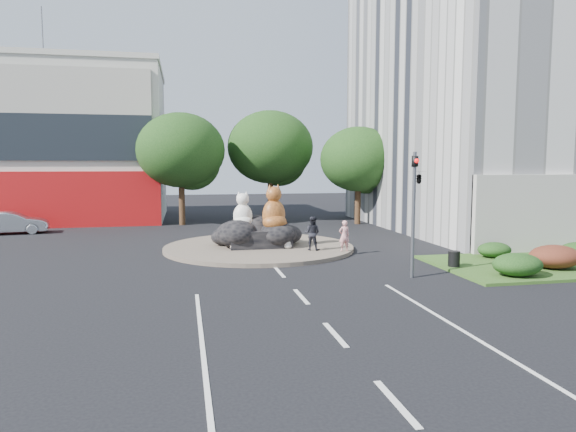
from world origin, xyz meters
name	(u,v)px	position (x,y,z in m)	size (l,w,h in m)	color
ground	(301,297)	(0.00, 0.00, 0.00)	(120.00, 120.00, 0.00)	black
roundabout_island	(259,247)	(0.00, 10.00, 0.10)	(10.00, 10.00, 0.20)	brown
rock_plinth	(259,237)	(0.00, 10.00, 0.65)	(3.20, 2.60, 0.90)	black
shophouse_block	(0,143)	(-18.00, 27.91, 6.18)	(25.20, 12.30, 17.40)	beige
grass_verge	(548,265)	(12.00, 3.00, 0.06)	(10.00, 6.00, 0.12)	#274918
tree_left	(182,154)	(-3.93, 22.06, 5.25)	(6.46, 6.46, 8.27)	#382314
tree_mid	(271,151)	(3.07, 24.06, 5.56)	(6.84, 6.84, 8.76)	#382314
tree_right	(359,162)	(9.07, 20.06, 4.63)	(5.70, 5.70, 7.30)	#382314
hedge_near_green	(517,265)	(9.00, 1.00, 0.57)	(2.00, 1.60, 0.90)	black
hedge_red	(555,257)	(11.50, 2.00, 0.61)	(2.20, 1.76, 0.99)	#4E2314
hedge_back_green	(494,250)	(10.50, 4.80, 0.48)	(1.60, 1.28, 0.72)	black
traffic_light	(416,187)	(5.10, 2.00, 3.62)	(0.44, 1.24, 5.00)	#595B60
street_lamp	(501,163)	(12.82, 8.00, 4.55)	(2.34, 0.22, 8.06)	#595B60
cat_white	(243,210)	(-0.80, 10.41, 2.09)	(1.19, 1.03, 1.98)	white
cat_tabby	(274,207)	(0.72, 9.49, 2.29)	(1.43, 1.24, 2.38)	#B45125
kitten_calico	(234,241)	(-1.41, 8.98, 0.63)	(0.51, 0.45, 0.86)	silver
kitten_white	(288,241)	(1.32, 8.78, 0.57)	(0.45, 0.39, 0.75)	silver
pedestrian_pink	(344,236)	(3.91, 7.45, 0.97)	(0.56, 0.37, 1.53)	pink
pedestrian_dark	(312,233)	(2.43, 8.05, 1.06)	(0.83, 0.65, 1.71)	black
parked_car	(12,223)	(-14.80, 19.15, 0.71)	(1.51, 4.33, 1.43)	#A6A9AE
litter_bin	(454,259)	(7.50, 3.19, 0.45)	(0.50, 0.50, 0.67)	black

